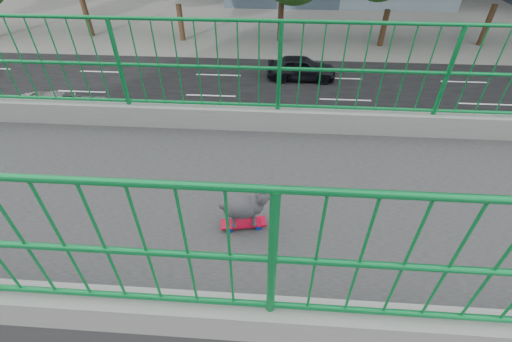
{
  "coord_description": "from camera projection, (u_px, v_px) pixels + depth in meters",
  "views": [
    {
      "loc": [
        2.63,
        3.99,
        9.52
      ],
      "look_at": [
        -0.63,
        3.77,
        6.85
      ],
      "focal_mm": 24.1,
      "sensor_mm": 36.0,
      "label": 1
    }
  ],
  "objects": [
    {
      "name": "car_1",
      "position": [
        255.0,
        155.0,
        14.72
      ],
      "size": [
        1.64,
        4.69,
        1.55
      ],
      "primitive_type": "imported",
      "color": "gray",
      "rests_on": "ground"
    },
    {
      "name": "road",
      "position": [
        201.0,
        122.0,
        18.31
      ],
      "size": [
        18.0,
        90.0,
        0.02
      ],
      "primitive_type": "cube",
      "color": "black",
      "rests_on": "ground"
    },
    {
      "name": "car_4",
      "position": [
        301.0,
        68.0,
        22.04
      ],
      "size": [
        1.77,
        4.39,
        1.5
      ],
      "primitive_type": "imported",
      "rotation": [
        0.0,
        0.0,
        3.14
      ],
      "color": "black",
      "rests_on": "ground"
    },
    {
      "name": "car_2",
      "position": [
        60.0,
        110.0,
        17.73
      ],
      "size": [
        2.6,
        5.63,
        1.56
      ],
      "primitive_type": "imported",
      "rotation": [
        0.0,
        0.0,
        3.14
      ],
      "color": "gray",
      "rests_on": "ground"
    },
    {
      "name": "poodle",
      "position": [
        246.0,
        205.0,
        3.15
      ],
      "size": [
        0.27,
        0.51,
        0.43
      ],
      "rotation": [
        0.0,
        0.0,
        0.18
      ],
      "color": "#2E2C31",
      "rests_on": "skateboard"
    },
    {
      "name": "skateboard",
      "position": [
        244.0,
        224.0,
        3.3
      ],
      "size": [
        0.2,
        0.45,
        0.06
      ],
      "rotation": [
        0.0,
        0.0,
        0.18
      ],
      "color": "red",
      "rests_on": "footbridge"
    }
  ]
}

